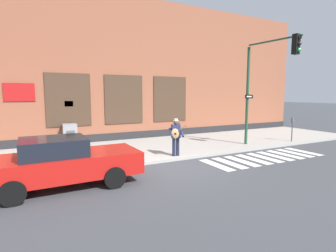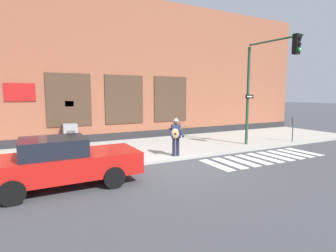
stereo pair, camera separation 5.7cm
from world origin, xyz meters
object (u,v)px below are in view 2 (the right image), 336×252
Objects in this scene: utility_box at (70,135)px; traffic_light at (266,74)px; busker at (176,135)px; parking_meter at (293,125)px; red_car at (61,162)px.

traffic_light is at bearing -30.29° from utility_box.
busker is 7.75m from parking_meter.
red_car is at bearing -99.13° from utility_box.
traffic_light is at bearing -170.94° from parking_meter.
utility_box is at bearing 80.87° from red_car.
busker is 0.31× the size of traffic_light.
traffic_light reaches higher than red_car.
utility_box is (-3.84, 4.73, -0.36)m from busker.
red_car is 2.79× the size of busker.
busker is at bearing 17.54° from red_car.
red_car is 10.29m from traffic_light.
traffic_light is 10.61m from utility_box.
traffic_light is 3.99m from parking_meter.
parking_meter reaches higher than red_car.
red_car is 3.23× the size of parking_meter.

